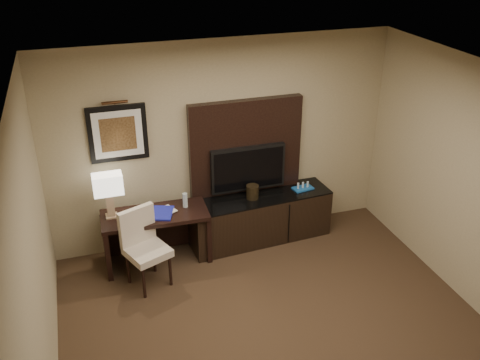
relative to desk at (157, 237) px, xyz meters
name	(u,v)px	position (x,y,z in m)	size (l,w,h in m)	color
floor	(293,359)	(0.99, -2.10, -0.35)	(4.50, 5.00, 0.01)	#342317
ceiling	(308,102)	(0.99, -2.10, 2.35)	(4.50, 5.00, 0.01)	silver
wall_back	(222,143)	(0.99, 0.40, 1.00)	(4.50, 0.01, 2.70)	tan
wall_left	(33,296)	(-1.26, -2.10, 1.00)	(0.01, 5.00, 2.70)	tan
desk	(157,237)	(0.00, 0.00, 0.00)	(1.31, 0.56, 0.70)	black
credenza	(260,217)	(1.42, 0.10, -0.02)	(1.91, 0.53, 0.66)	black
tv_wall_panel	(246,148)	(1.29, 0.34, 0.92)	(1.50, 0.12, 1.30)	black
tv	(248,168)	(1.29, 0.24, 0.67)	(1.00, 0.08, 0.60)	black
artwork	(118,134)	(-0.31, 0.38, 1.30)	(0.70, 0.04, 0.70)	black
picture_light	(115,102)	(-0.31, 0.34, 1.70)	(0.04, 0.04, 0.30)	#3D2513
desk_chair	(147,251)	(-0.18, -0.45, 0.12)	(0.45, 0.52, 0.94)	beige
table_lamp	(109,194)	(-0.51, 0.08, 0.66)	(0.38, 0.22, 0.62)	tan
desk_phone	(140,213)	(-0.18, -0.03, 0.40)	(0.21, 0.19, 0.11)	black
blue_folder	(162,213)	(0.09, -0.04, 0.36)	(0.26, 0.34, 0.02)	#181EA0
book	(162,205)	(0.09, -0.02, 0.46)	(0.16, 0.02, 0.21)	tan
water_bottle	(185,200)	(0.40, 0.05, 0.44)	(0.06, 0.06, 0.19)	silver
ice_bucket	(252,192)	(1.30, 0.08, 0.40)	(0.17, 0.17, 0.18)	black
minibar_tray	(303,186)	(2.04, 0.12, 0.36)	(0.27, 0.16, 0.10)	#1A5DAE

